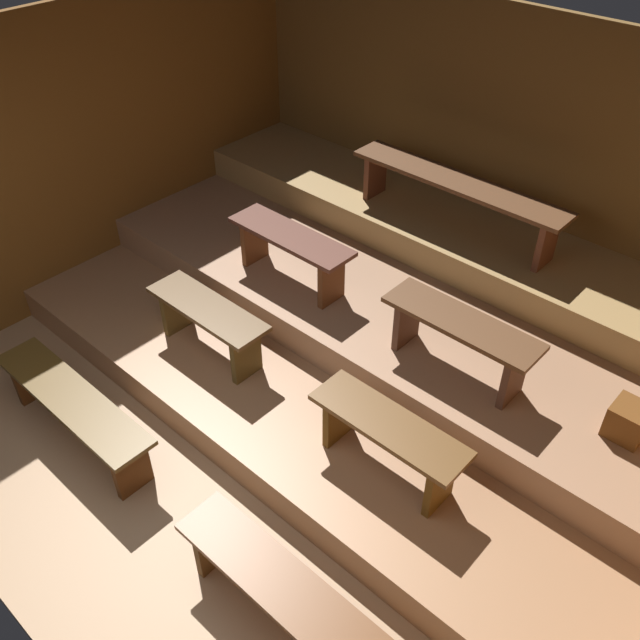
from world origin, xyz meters
name	(u,v)px	position (x,y,z in m)	size (l,w,h in m)	color
ground	(332,401)	(0.00, 2.09, -0.04)	(6.00, 4.98, 0.08)	#A37C58
wall_back	(504,159)	(0.00, 4.21, 1.20)	(6.00, 0.06, 2.41)	brown
wall_left	(102,148)	(-2.63, 2.09, 1.20)	(0.06, 4.98, 2.41)	brown
platform_lower	(377,350)	(0.00, 2.63, 0.13)	(5.20, 3.11, 0.26)	#A0704B
platform_middle	(416,296)	(0.00, 3.12, 0.39)	(5.20, 2.13, 0.26)	#9F7353
platform_upper	(462,239)	(0.00, 3.72, 0.66)	(5.20, 0.93, 0.26)	#A6814C
bench_floor_left	(74,407)	(-1.03, 0.60, 0.33)	(1.50, 0.32, 0.42)	#563C17
bench_floor_right	(290,600)	(1.03, 0.60, 0.33)	(1.50, 0.32, 0.42)	brown
bench_lower_left	(208,319)	(-0.83, 1.66, 0.57)	(1.03, 0.32, 0.42)	brown
bench_lower_right	(388,436)	(0.83, 1.66, 0.57)	(1.03, 0.32, 0.42)	brown
bench_middle_left	(291,247)	(-0.77, 2.47, 0.84)	(1.08, 0.32, 0.42)	brown
bench_middle_right	(460,334)	(0.77, 2.47, 0.84)	(1.08, 0.32, 0.42)	brown
bench_upper_center	(457,190)	(-0.06, 3.63, 1.13)	(1.87, 0.32, 0.42)	brown
wooden_crate_middle	(628,421)	(1.87, 2.69, 0.64)	(0.22, 0.22, 0.22)	brown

